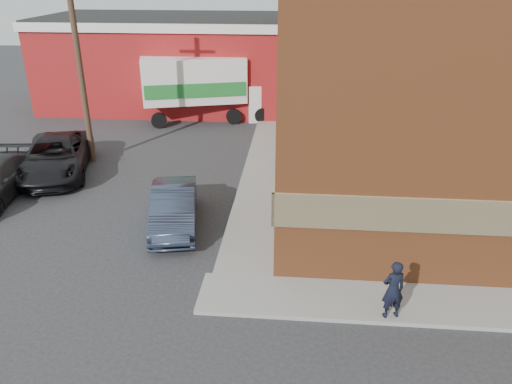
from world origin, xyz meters
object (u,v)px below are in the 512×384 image
(man, at_px, (393,290))
(suv_a, at_px, (56,156))
(warehouse, at_px, (175,61))
(sedan, at_px, (174,208))
(utility_pole, at_px, (79,58))
(brick_building, at_px, (459,66))
(box_truck, at_px, (207,84))

(man, relative_size, suv_a, 0.28)
(warehouse, height_order, man, warehouse)
(sedan, bearing_deg, warehouse, 91.80)
(utility_pole, bearing_deg, man, -41.09)
(warehouse, xyz_separation_m, utility_pole, (-1.50, -11.00, 1.93))
(brick_building, xyz_separation_m, sedan, (-10.64, -5.97, -3.97))
(brick_building, relative_size, utility_pole, 2.03)
(warehouse, xyz_separation_m, man, (10.60, -21.55, -1.88))
(brick_building, bearing_deg, box_truck, 148.59)
(warehouse, bearing_deg, box_truck, -54.60)
(utility_pole, height_order, sedan, utility_pole)
(man, relative_size, box_truck, 0.21)
(utility_pole, relative_size, box_truck, 1.14)
(sedan, bearing_deg, brick_building, 18.31)
(brick_building, xyz_separation_m, man, (-3.90, -10.55, -3.75))
(brick_building, relative_size, sedan, 4.22)
(warehouse, height_order, sedan, warehouse)
(brick_building, xyz_separation_m, suv_a, (-16.94, -1.61, -3.88))
(brick_building, relative_size, warehouse, 1.12)
(suv_a, relative_size, box_truck, 0.73)
(brick_building, xyz_separation_m, warehouse, (-14.50, 11.00, -1.87))
(suv_a, height_order, box_truck, box_truck)
(suv_a, bearing_deg, brick_building, -10.14)
(utility_pole, height_order, man, utility_pole)
(warehouse, distance_m, suv_a, 13.01)
(sedan, xyz_separation_m, box_truck, (-1.16, 13.17, 1.44))
(brick_building, height_order, man, brick_building)
(suv_a, bearing_deg, utility_pole, 44.14)
(man, xyz_separation_m, sedan, (-6.74, 4.57, -0.22))
(utility_pole, bearing_deg, sedan, -48.13)
(sedan, bearing_deg, utility_pole, 120.87)
(sedan, height_order, suv_a, suv_a)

